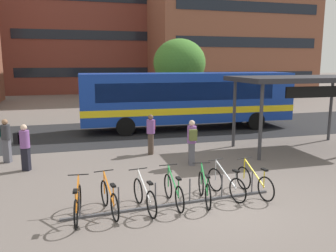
% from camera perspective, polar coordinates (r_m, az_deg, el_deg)
% --- Properties ---
extents(ground, '(200.00, 200.00, 0.00)m').
position_cam_1_polar(ground, '(9.79, 7.34, -12.53)').
color(ground, '#6B605B').
extents(bus_lane_asphalt, '(80.00, 7.20, 0.01)m').
position_cam_1_polar(bus_lane_asphalt, '(19.55, -4.93, -0.86)').
color(bus_lane_asphalt, '#232326').
rests_on(bus_lane_asphalt, ground).
extents(city_bus, '(12.12, 3.07, 3.20)m').
position_cam_1_polar(city_bus, '(20.05, 3.39, 4.57)').
color(city_bus, '#14389E').
rests_on(city_bus, ground).
extents(bike_rack, '(5.85, 0.40, 0.70)m').
position_cam_1_polar(bike_rack, '(9.60, 0.80, -12.34)').
color(bike_rack, '#47474C').
rests_on(bike_rack, ground).
extents(parked_bicycle_orange_0, '(0.52, 1.72, 0.99)m').
position_cam_1_polar(parked_bicycle_orange_0, '(8.99, -14.53, -12.30)').
color(parked_bicycle_orange_0, black).
rests_on(parked_bicycle_orange_0, ground).
extents(parked_bicycle_orange_1, '(0.52, 1.71, 0.99)m').
position_cam_1_polar(parked_bicycle_orange_1, '(9.16, -9.57, -11.65)').
color(parked_bicycle_orange_1, black).
rests_on(parked_bicycle_orange_1, ground).
extents(parked_bicycle_white_2, '(0.52, 1.71, 0.99)m').
position_cam_1_polar(parked_bicycle_white_2, '(9.22, -3.86, -11.39)').
color(parked_bicycle_white_2, black).
rests_on(parked_bicycle_white_2, ground).
extents(parked_bicycle_green_3, '(0.52, 1.72, 0.99)m').
position_cam_1_polar(parked_bicycle_green_3, '(9.53, 0.91, -10.62)').
color(parked_bicycle_green_3, black).
rests_on(parked_bicycle_green_3, ground).
extents(parked_bicycle_green_4, '(0.54, 1.70, 0.99)m').
position_cam_1_polar(parked_bicycle_green_4, '(9.75, 5.96, -10.18)').
color(parked_bicycle_green_4, black).
rests_on(parked_bicycle_green_4, ground).
extents(parked_bicycle_silver_5, '(0.59, 1.69, 0.99)m').
position_cam_1_polar(parked_bicycle_silver_5, '(10.21, 9.45, -9.31)').
color(parked_bicycle_silver_5, black).
rests_on(parked_bicycle_silver_5, ground).
extents(parked_bicycle_yellow_6, '(0.52, 1.71, 0.99)m').
position_cam_1_polar(parked_bicycle_yellow_6, '(10.51, 13.92, -8.90)').
color(parked_bicycle_yellow_6, black).
rests_on(parked_bicycle_yellow_6, ground).
extents(transit_shelter, '(5.99, 3.22, 3.20)m').
position_cam_1_polar(transit_shelter, '(16.17, 21.13, 6.82)').
color(transit_shelter, '#38383D').
rests_on(transit_shelter, ground).
extents(commuter_maroon_pack_0, '(0.49, 0.60, 1.68)m').
position_cam_1_polar(commuter_maroon_pack_0, '(14.54, -2.81, -0.85)').
color(commuter_maroon_pack_0, '#47382D').
rests_on(commuter_maroon_pack_0, ground).
extents(commuter_olive_pack_1, '(0.39, 0.56, 1.71)m').
position_cam_1_polar(commuter_olive_pack_1, '(12.92, 3.92, -2.23)').
color(commuter_olive_pack_1, '#565660').
rests_on(commuter_olive_pack_1, ground).
extents(commuter_teal_pack_2, '(0.60, 0.49, 1.69)m').
position_cam_1_polar(commuter_teal_pack_2, '(14.66, -25.07, -1.71)').
color(commuter_teal_pack_2, '#565660').
rests_on(commuter_teal_pack_2, ground).
extents(commuter_black_pack_4, '(0.60, 0.50, 1.67)m').
position_cam_1_polar(commuter_black_pack_4, '(13.30, -22.46, -2.76)').
color(commuter_black_pack_4, black).
rests_on(commuter_black_pack_4, ground).
extents(street_tree_1, '(3.90, 3.90, 5.53)m').
position_cam_1_polar(street_tree_1, '(26.49, 1.88, 10.25)').
color(street_tree_1, brown).
rests_on(street_tree_1, ground).
extents(building_right_wing, '(18.99, 13.24, 18.55)m').
position_cam_1_polar(building_right_wing, '(46.25, 9.15, 17.05)').
color(building_right_wing, brown).
rests_on(building_right_wing, ground).
extents(building_centre_block, '(19.09, 12.46, 13.06)m').
position_cam_1_polar(building_centre_block, '(49.78, -13.41, 13.25)').
color(building_centre_block, brown).
rests_on(building_centre_block, ground).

